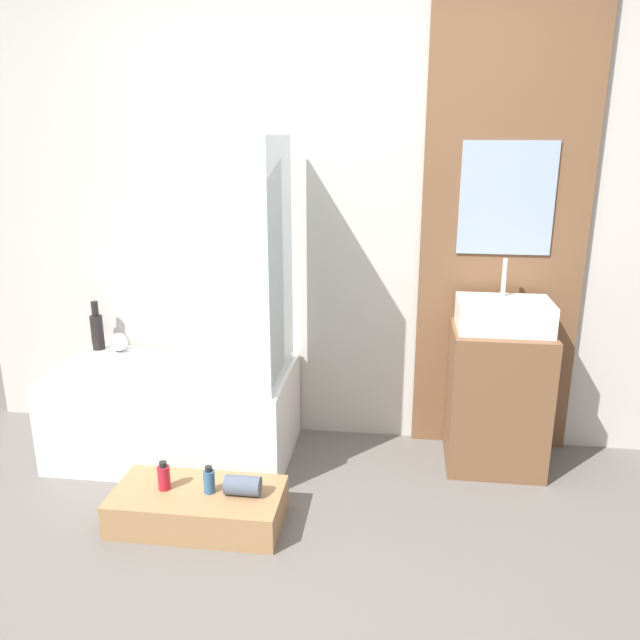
% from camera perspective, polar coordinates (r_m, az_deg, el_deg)
% --- Properties ---
extents(ground_plane, '(12.00, 12.00, 0.00)m').
position_cam_1_polar(ground_plane, '(2.53, -3.28, -25.95)').
color(ground_plane, '#605B56').
extents(wall_tiled_back, '(4.20, 0.06, 2.60)m').
position_cam_1_polar(wall_tiled_back, '(3.45, 1.27, 9.76)').
color(wall_tiled_back, '#B7B2A8').
rests_on(wall_tiled_back, ground_plane).
extents(wall_wood_accent, '(0.86, 0.04, 2.60)m').
position_cam_1_polar(wall_wood_accent, '(3.42, 16.53, 9.11)').
color(wall_wood_accent, brown).
rests_on(wall_wood_accent, ground_plane).
extents(bathtub, '(1.27, 0.70, 0.50)m').
position_cam_1_polar(bathtub, '(3.55, -13.04, -8.12)').
color(bathtub, white).
rests_on(bathtub, ground_plane).
extents(glass_shower_screen, '(0.01, 0.61, 1.21)m').
position_cam_1_polar(glass_shower_screen, '(3.11, -3.66, 5.30)').
color(glass_shower_screen, silver).
rests_on(glass_shower_screen, bathtub).
extents(wooden_step_bench, '(0.77, 0.38, 0.16)m').
position_cam_1_polar(wooden_step_bench, '(3.02, -11.06, -16.40)').
color(wooden_step_bench, '#997047').
rests_on(wooden_step_bench, ground_plane).
extents(vanity_cabinet, '(0.50, 0.43, 0.76)m').
position_cam_1_polar(vanity_cabinet, '(3.44, 15.84, -6.88)').
color(vanity_cabinet, brown).
rests_on(vanity_cabinet, ground_plane).
extents(sink, '(0.46, 0.31, 0.35)m').
position_cam_1_polar(sink, '(3.29, 16.46, 0.46)').
color(sink, white).
rests_on(sink, vanity_cabinet).
extents(vase_tall_dark, '(0.07, 0.07, 0.29)m').
position_cam_1_polar(vase_tall_dark, '(3.87, -19.71, -0.85)').
color(vase_tall_dark, black).
rests_on(vase_tall_dark, bathtub).
extents(vase_round_light, '(0.11, 0.11, 0.11)m').
position_cam_1_polar(vase_round_light, '(3.81, -17.91, -1.95)').
color(vase_round_light, silver).
rests_on(vase_round_light, bathtub).
extents(bottle_soap_primary, '(0.06, 0.06, 0.14)m').
position_cam_1_polar(bottle_soap_primary, '(3.00, -14.09, -13.73)').
color(bottle_soap_primary, '#B21928').
rests_on(bottle_soap_primary, wooden_step_bench).
extents(bottle_soap_secondary, '(0.05, 0.05, 0.13)m').
position_cam_1_polar(bottle_soap_secondary, '(2.93, -10.10, -14.26)').
color(bottle_soap_secondary, '#2D567A').
rests_on(bottle_soap_secondary, wooden_step_bench).
extents(towel_roll, '(0.16, 0.09, 0.09)m').
position_cam_1_polar(towel_roll, '(2.90, -7.08, -14.79)').
color(towel_roll, '#4C5666').
rests_on(towel_roll, wooden_step_bench).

